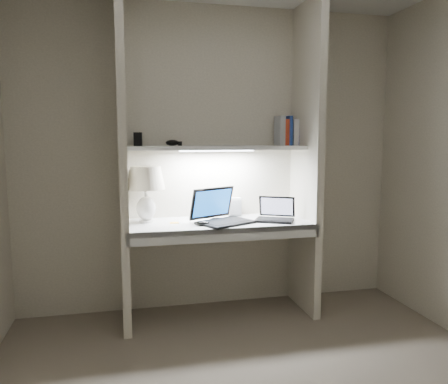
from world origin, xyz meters
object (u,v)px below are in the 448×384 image
object	(u,v)px
laptop_netbook	(275,215)
laptop_main	(221,215)
book_row	(290,132)
speaker	(234,207)
table_lamp	(146,185)

from	to	relation	value
laptop_netbook	laptop_main	bearing A→B (deg)	-153.78
book_row	laptop_netbook	bearing A→B (deg)	-131.56
book_row	speaker	bearing A→B (deg)	173.47
laptop_main	speaker	size ratio (longest dim) A/B	3.34
table_lamp	laptop_main	bearing A→B (deg)	-13.52
book_row	table_lamp	bearing A→B (deg)	-176.71
laptop_netbook	book_row	xyz separation A→B (m)	(0.20, 0.22, 0.67)
laptop_main	book_row	size ratio (longest dim) A/B	2.11
laptop_netbook	book_row	size ratio (longest dim) A/B	1.54
laptop_netbook	speaker	world-z (taller)	laptop_netbook
speaker	book_row	size ratio (longest dim) A/B	0.63
laptop_netbook	book_row	distance (m)	0.73
book_row	laptop_main	bearing A→B (deg)	-162.26
table_lamp	laptop_netbook	distance (m)	1.06
laptop_main	speaker	world-z (taller)	laptop_main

